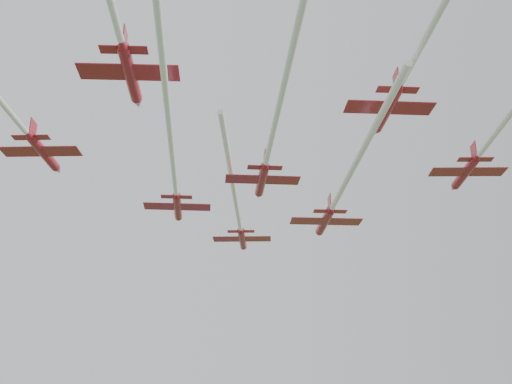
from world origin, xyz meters
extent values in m
cylinder|color=#B51C2E|center=(-2.24, 26.42, 59.25)|extent=(2.81, 8.94, 1.15)
cone|color=#B51C2E|center=(-1.22, 31.70, 59.25)|extent=(1.49, 2.07, 1.15)
cone|color=#B51C2E|center=(-3.20, 21.44, 59.25)|extent=(1.26, 1.43, 1.05)
ellipsoid|color=black|center=(-1.84, 28.47, 59.66)|extent=(0.62, 1.06, 0.33)
cube|color=#B51C2E|center=(-2.40, 25.60, 58.98)|extent=(9.55, 4.41, 0.10)
cube|color=#B51C2E|center=(-3.01, 22.41, 59.25)|extent=(4.34, 2.02, 0.08)
cube|color=#B51C2E|center=(-2.98, 22.62, 60.39)|extent=(0.46, 1.87, 2.09)
cylinder|color=silver|center=(-6.92, 2.24, 59.19)|extent=(7.82, 37.40, 0.63)
cylinder|color=#B51C2E|center=(-13.39, 9.20, 58.08)|extent=(1.78, 8.49, 1.09)
cone|color=#B51C2E|center=(-12.97, 14.29, 58.08)|extent=(1.23, 1.87, 1.09)
cone|color=#B51C2E|center=(-13.78, 4.40, 58.08)|extent=(1.09, 1.27, 0.99)
ellipsoid|color=black|center=(-13.23, 11.18, 58.47)|extent=(0.49, 0.97, 0.32)
cube|color=#B51C2E|center=(-13.46, 8.41, 57.83)|extent=(8.91, 3.28, 0.10)
cube|color=#B51C2E|center=(-13.71, 5.34, 58.08)|extent=(4.05, 1.51, 0.08)
cube|color=#B51C2E|center=(-13.69, 5.54, 59.17)|extent=(0.24, 1.79, 1.98)
cylinder|color=silver|center=(-15.86, -20.94, 58.03)|extent=(4.66, 49.65, 0.60)
cylinder|color=#B51C2E|center=(6.50, 8.36, 56.83)|extent=(2.09, 9.26, 1.19)
cone|color=#B51C2E|center=(7.05, 13.90, 56.83)|extent=(1.37, 2.05, 1.19)
cone|color=#B51C2E|center=(5.98, 3.14, 56.83)|extent=(1.20, 1.40, 1.08)
ellipsoid|color=black|center=(6.71, 10.51, 57.26)|extent=(0.55, 1.07, 0.35)
cube|color=#B51C2E|center=(6.41, 7.50, 56.56)|extent=(9.74, 3.73, 0.11)
cube|color=#B51C2E|center=(6.08, 4.17, 56.83)|extent=(4.43, 1.72, 0.09)
cube|color=#B51C2E|center=(6.10, 4.38, 58.02)|extent=(0.30, 1.95, 2.16)
cylinder|color=silver|center=(4.25, -14.36, 56.77)|extent=(4.00, 33.88, 0.65)
cylinder|color=#B51C2E|center=(-29.13, -2.55, 59.64)|extent=(2.71, 8.54, 1.10)
cone|color=#B51C2E|center=(-28.14, 2.50, 59.64)|extent=(1.42, 1.98, 1.10)
cone|color=#B51C2E|center=(-30.06, -7.30, 59.64)|extent=(1.21, 1.37, 1.00)
ellipsoid|color=black|center=(-28.74, -0.59, 60.04)|extent=(0.59, 1.01, 0.32)
cube|color=#B51C2E|center=(-29.28, -3.33, 59.39)|extent=(9.12, 4.24, 0.10)
cube|color=#B51C2E|center=(-29.88, -6.37, 59.64)|extent=(4.15, 1.94, 0.08)
cube|color=#B51C2E|center=(-29.84, -6.17, 60.74)|extent=(0.44, 1.78, 2.00)
cylinder|color=#B51C2E|center=(-4.28, -3.90, 57.32)|extent=(1.76, 8.27, 1.06)
cone|color=#B51C2E|center=(-3.85, 1.05, 57.32)|extent=(1.21, 1.82, 1.06)
cone|color=#B51C2E|center=(-4.67, -8.56, 57.32)|extent=(1.06, 1.24, 0.97)
ellipsoid|color=black|center=(-4.11, -1.98, 57.71)|extent=(0.48, 0.95, 0.31)
cube|color=#B51C2E|center=(-4.34, -4.67, 57.08)|extent=(8.68, 3.22, 0.10)
cube|color=#B51C2E|center=(-4.60, -7.65, 57.32)|extent=(3.95, 1.48, 0.08)
cube|color=#B51C2E|center=(-4.58, -7.46, 58.38)|extent=(0.24, 1.74, 1.93)
cylinder|color=#B51C2E|center=(17.07, -11.40, 56.65)|extent=(2.35, 7.81, 1.00)
cone|color=#B51C2E|center=(17.90, -6.77, 56.65)|extent=(1.28, 1.79, 1.00)
cone|color=#B51C2E|center=(16.30, -15.76, 56.65)|extent=(1.09, 1.24, 0.91)
ellipsoid|color=black|center=(17.39, -9.60, 57.02)|extent=(0.53, 0.92, 0.29)
cube|color=#B51C2E|center=(16.95, -12.12, 56.43)|extent=(8.32, 3.74, 0.09)
cube|color=#B51C2E|center=(16.45, -14.90, 56.65)|extent=(3.79, 1.72, 0.07)
cube|color=#B51C2E|center=(16.48, -14.72, 57.66)|extent=(0.38, 1.63, 1.82)
cylinder|color=#B51C2E|center=(-19.14, -20.59, 59.98)|extent=(2.13, 8.70, 1.12)
cone|color=#B51C2E|center=(-18.51, -15.40, 59.98)|extent=(1.33, 1.95, 1.12)
cone|color=#B51C2E|center=(-19.72, -25.47, 59.98)|extent=(1.15, 1.33, 1.01)
ellipsoid|color=black|center=(-18.89, -18.57, 60.38)|extent=(0.54, 1.01, 0.32)
cube|color=#B51C2E|center=(-19.23, -21.39, 59.73)|extent=(9.18, 3.68, 0.10)
cube|color=#B51C2E|center=(-19.61, -24.51, 59.98)|extent=(4.17, 1.69, 0.08)
cube|color=#B51C2E|center=(-19.58, -24.31, 61.09)|extent=(0.32, 1.83, 2.03)
cylinder|color=#B51C2E|center=(5.01, -20.22, 58.76)|extent=(1.83, 8.12, 1.04)
cone|color=#B51C2E|center=(5.49, -15.36, 58.76)|extent=(1.21, 1.80, 1.04)
cone|color=#B51C2E|center=(4.55, -24.79, 58.76)|extent=(1.06, 1.23, 0.95)
ellipsoid|color=black|center=(5.20, -18.33, 59.14)|extent=(0.49, 0.94, 0.30)
cube|color=#B51C2E|center=(4.93, -20.97, 58.52)|extent=(8.54, 3.28, 0.09)
cube|color=#B51C2E|center=(4.64, -23.89, 58.76)|extent=(3.88, 1.51, 0.08)
cube|color=#B51C2E|center=(4.66, -23.70, 59.80)|extent=(0.26, 1.71, 1.90)
camera|label=1|loc=(-16.09, -71.72, 29.77)|focal=45.00mm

